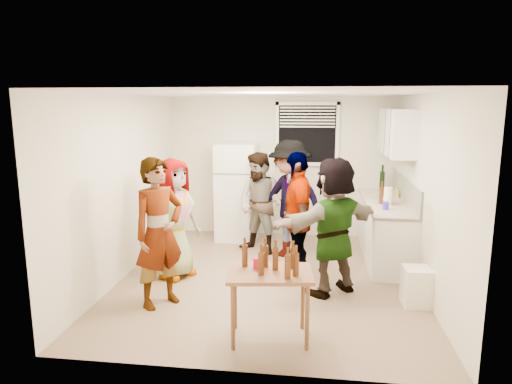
# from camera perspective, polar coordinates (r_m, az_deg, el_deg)

# --- Properties ---
(room) EXTENTS (4.00, 4.50, 2.50)m
(room) POSITION_cam_1_polar(r_m,az_deg,el_deg) (6.40, 1.56, -10.79)
(room) COLOR silver
(room) RESTS_ON ground
(window) EXTENTS (1.12, 0.10, 1.06)m
(window) POSITION_cam_1_polar(r_m,az_deg,el_deg) (8.15, 6.39, 7.21)
(window) COLOR white
(window) RESTS_ON room
(refrigerator) EXTENTS (0.70, 0.70, 1.70)m
(refrigerator) POSITION_cam_1_polar(r_m,az_deg,el_deg) (8.06, -2.36, 0.05)
(refrigerator) COLOR white
(refrigerator) RESTS_ON ground
(counter_lower) EXTENTS (0.60, 2.20, 0.86)m
(counter_lower) POSITION_cam_1_polar(r_m,az_deg,el_deg) (7.41, 15.74, -4.65)
(counter_lower) COLOR white
(counter_lower) RESTS_ON ground
(countertop) EXTENTS (0.64, 2.22, 0.04)m
(countertop) POSITION_cam_1_polar(r_m,az_deg,el_deg) (7.31, 15.92, -1.25)
(countertop) COLOR beige
(countertop) RESTS_ON counter_lower
(backsplash) EXTENTS (0.03, 2.20, 0.36)m
(backsplash) POSITION_cam_1_polar(r_m,az_deg,el_deg) (7.32, 18.21, 0.24)
(backsplash) COLOR beige
(backsplash) RESTS_ON countertop
(upper_cabinets) EXTENTS (0.34, 1.60, 0.70)m
(upper_cabinets) POSITION_cam_1_polar(r_m,az_deg,el_deg) (7.38, 17.14, 7.20)
(upper_cabinets) COLOR white
(upper_cabinets) RESTS_ON room
(kettle) EXTENTS (0.25, 0.21, 0.20)m
(kettle) POSITION_cam_1_polar(r_m,az_deg,el_deg) (7.15, 15.71, -1.33)
(kettle) COLOR silver
(kettle) RESTS_ON countertop
(paper_towel) EXTENTS (0.12, 0.12, 0.26)m
(paper_towel) POSITION_cam_1_polar(r_m,az_deg,el_deg) (7.02, 16.11, -1.58)
(paper_towel) COLOR white
(paper_towel) RESTS_ON countertop
(wine_bottle) EXTENTS (0.09, 0.09, 0.34)m
(wine_bottle) POSITION_cam_1_polar(r_m,az_deg,el_deg) (8.13, 15.42, 0.13)
(wine_bottle) COLOR black
(wine_bottle) RESTS_ON countertop
(beer_bottle_counter) EXTENTS (0.06, 0.06, 0.25)m
(beer_bottle_counter) POSITION_cam_1_polar(r_m,az_deg,el_deg) (7.08, 15.38, -1.44)
(beer_bottle_counter) COLOR #47230C
(beer_bottle_counter) RESTS_ON countertop
(blue_cup) EXTENTS (0.09, 0.09, 0.11)m
(blue_cup) POSITION_cam_1_polar(r_m,az_deg,el_deg) (6.72, 15.87, -2.12)
(blue_cup) COLOR #3428DB
(blue_cup) RESTS_ON countertop
(picture_frame) EXTENTS (0.02, 0.16, 0.14)m
(picture_frame) POSITION_cam_1_polar(r_m,az_deg,el_deg) (7.68, 17.18, -0.07)
(picture_frame) COLOR gold
(picture_frame) RESTS_ON countertop
(trash_bin) EXTENTS (0.34, 0.34, 0.46)m
(trash_bin) POSITION_cam_1_polar(r_m,az_deg,el_deg) (5.85, 19.45, -10.94)
(trash_bin) COLOR white
(trash_bin) RESTS_ON ground
(serving_table) EXTENTS (0.92, 0.67, 0.72)m
(serving_table) POSITION_cam_1_polar(r_m,az_deg,el_deg) (4.92, 1.67, -17.80)
(serving_table) COLOR brown
(serving_table) RESTS_ON ground
(beer_bottle_table) EXTENTS (0.06, 0.06, 0.22)m
(beer_bottle_table) POSITION_cam_1_polar(r_m,az_deg,el_deg) (4.72, 4.61, -9.50)
(beer_bottle_table) COLOR #47230C
(beer_bottle_table) RESTS_ON serving_table
(red_cup) EXTENTS (0.08, 0.08, 0.11)m
(red_cup) POSITION_cam_1_polar(r_m,az_deg,el_deg) (4.71, 0.13, -9.51)
(red_cup) COLOR #B10B31
(red_cup) RESTS_ON serving_table
(guest_grey) EXTENTS (1.85, 1.53, 0.53)m
(guest_grey) POSITION_cam_1_polar(r_m,az_deg,el_deg) (6.60, -10.01, -10.27)
(guest_grey) COLOR #959595
(guest_grey) RESTS_ON ground
(guest_stripe) EXTENTS (1.80, 1.60, 0.42)m
(guest_stripe) POSITION_cam_1_polar(r_m,az_deg,el_deg) (5.77, -11.67, -13.53)
(guest_stripe) COLOR #141933
(guest_stripe) RESTS_ON ground
(guest_back_left) EXTENTS (1.43, 1.81, 0.62)m
(guest_back_left) POSITION_cam_1_polar(r_m,az_deg,el_deg) (7.48, 0.53, -7.54)
(guest_back_left) COLOR brown
(guest_back_left) RESTS_ON ground
(guest_back_right) EXTENTS (1.92, 2.18, 0.68)m
(guest_back_right) POSITION_cam_1_polar(r_m,az_deg,el_deg) (7.30, 4.15, -8.02)
(guest_back_right) COLOR #3D3D42
(guest_back_right) RESTS_ON ground
(guest_black) EXTENTS (1.94, 1.39, 0.43)m
(guest_black) POSITION_cam_1_polar(r_m,az_deg,el_deg) (6.46, 4.97, -10.62)
(guest_black) COLOR black
(guest_black) RESTS_ON ground
(guest_orange) EXTENTS (2.36, 2.37, 0.52)m
(guest_orange) POSITION_cam_1_polar(r_m,az_deg,el_deg) (6.06, 9.40, -12.22)
(guest_orange) COLOR #DA8950
(guest_orange) RESTS_ON ground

